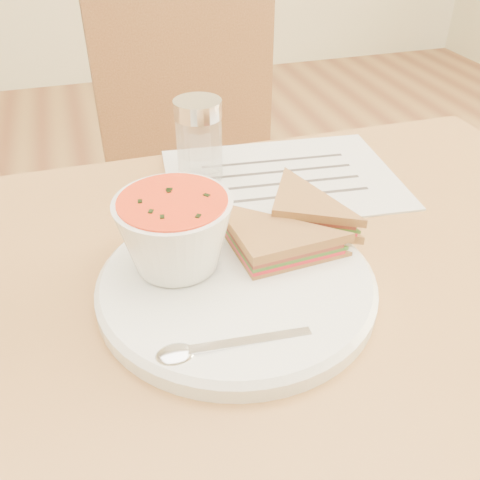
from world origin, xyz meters
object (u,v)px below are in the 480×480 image
object	(u,v)px
chair_far	(216,198)
soup_bowl	(175,236)
condiment_shaker	(199,142)
plate	(237,285)

from	to	relation	value
chair_far	soup_bowl	size ratio (longest dim) A/B	8.06
chair_far	condiment_shaker	distance (m)	0.51
chair_far	plate	bearing A→B (deg)	73.23
plate	condiment_shaker	size ratio (longest dim) A/B	2.49
soup_bowl	condiment_shaker	xyz separation A→B (m)	(0.08, 0.21, 0.00)
chair_far	condiment_shaker	bearing A→B (deg)	68.49
soup_bowl	condiment_shaker	size ratio (longest dim) A/B	1.03
soup_bowl	plate	bearing A→B (deg)	-33.75
soup_bowl	condiment_shaker	world-z (taller)	condiment_shaker
chair_far	soup_bowl	distance (m)	0.70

